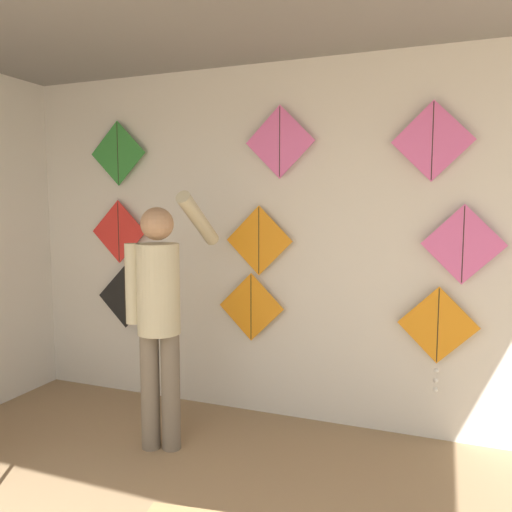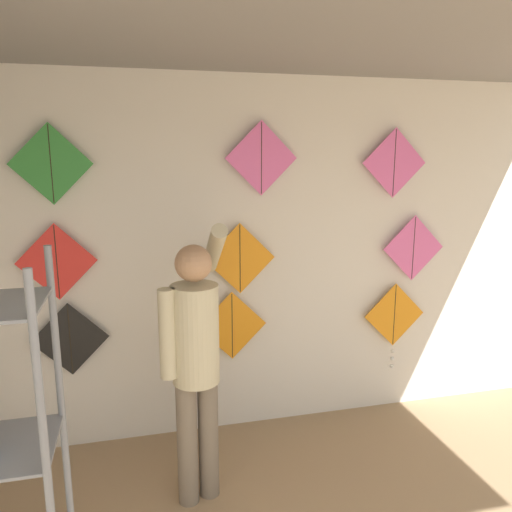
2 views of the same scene
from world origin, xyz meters
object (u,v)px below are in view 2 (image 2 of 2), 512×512
object	(u,v)px
kite_6	(51,164)
kite_0	(70,339)
kite_2	(394,319)
kite_4	(240,259)
shopkeeper	(195,352)
kite_1	(232,326)
kite_7	(261,158)
kite_5	(413,248)
kite_8	(394,163)
kite_3	(57,262)

from	to	relation	value
kite_6	kite_0	bearing A→B (deg)	0.00
kite_2	kite_4	world-z (taller)	kite_4
shopkeeper	kite_2	xyz separation A→B (m)	(1.80, 0.75, -0.19)
kite_1	kite_7	world-z (taller)	kite_7
kite_6	shopkeeper	bearing A→B (deg)	-41.33
kite_2	kite_5	bearing A→B (deg)	0.40
kite_0	kite_5	xyz separation A→B (m)	(2.77, 0.00, 0.55)
kite_0	shopkeeper	bearing A→B (deg)	-42.40
kite_1	kite_2	distance (m)	1.42
kite_0	kite_1	xyz separation A→B (m)	(1.21, 0.00, -0.00)
kite_1	kite_4	bearing A→B (deg)	0.00
kite_7	kite_8	distance (m)	1.10
kite_1	kite_5	xyz separation A→B (m)	(1.56, 0.00, 0.55)
kite_4	kite_6	xyz separation A→B (m)	(-1.31, 0.00, 0.72)
kite_8	kite_7	bearing A→B (deg)	180.00
kite_5	kite_7	size ratio (longest dim) A/B	1.00
kite_3	kite_1	bearing A→B (deg)	0.00
kite_3	kite_4	distance (m)	1.32
kite_2	kite_4	xyz separation A→B (m)	(-1.35, 0.00, 0.60)
kite_1	kite_4	world-z (taller)	kite_4
kite_1	kite_3	bearing A→B (deg)	180.00
kite_4	kite_6	bearing A→B (deg)	180.00
kite_3	kite_5	world-z (taller)	kite_3
kite_3	kite_4	bearing A→B (deg)	0.00
shopkeeper	kite_5	distance (m)	2.12
kite_3	kite_5	bearing A→B (deg)	0.00
kite_8	kite_4	bearing A→B (deg)	180.00
kite_1	kite_5	distance (m)	1.65
kite_0	kite_2	distance (m)	2.62
kite_2	kite_7	distance (m)	1.80
kite_3	kite_8	world-z (taller)	kite_8
kite_6	kite_4	bearing A→B (deg)	0.00
shopkeeper	kite_5	xyz separation A→B (m)	(1.94, 0.76, 0.42)
kite_0	kite_7	xyz separation A→B (m)	(1.44, 0.00, 1.30)
kite_1	kite_3	size ratio (longest dim) A/B	1.00
kite_2	kite_6	size ratio (longest dim) A/B	1.38
kite_5	kite_6	xyz separation A→B (m)	(-2.80, 0.00, 0.71)
shopkeeper	kite_8	size ratio (longest dim) A/B	3.26
kite_2	kite_4	bearing A→B (deg)	179.96
kite_5	kite_8	distance (m)	0.74
kite_3	kite_6	bearing A→B (deg)	0.00
kite_4	kite_5	xyz separation A→B (m)	(1.49, 0.00, 0.01)
kite_3	shopkeeper	bearing A→B (deg)	-40.84
kite_1	kite_4	xyz separation A→B (m)	(0.07, 0.00, 0.54)
kite_0	kite_2	bearing A→B (deg)	-0.02
kite_3	kite_8	xyz separation A→B (m)	(2.59, 0.00, 0.67)
kite_4	kite_6	distance (m)	1.49
kite_3	kite_6	distance (m)	0.68
shopkeeper	kite_4	world-z (taller)	shopkeeper
kite_5	kite_4	bearing A→B (deg)	180.00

